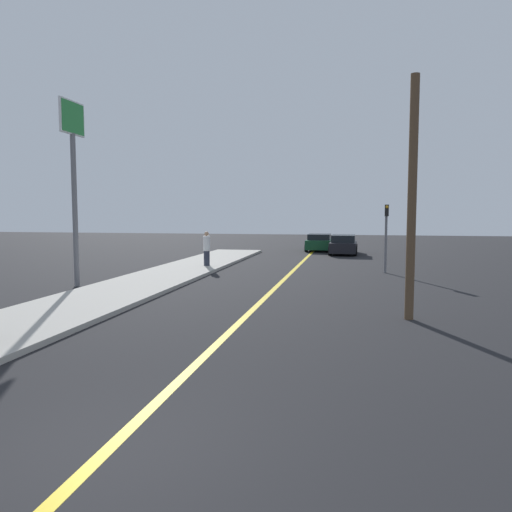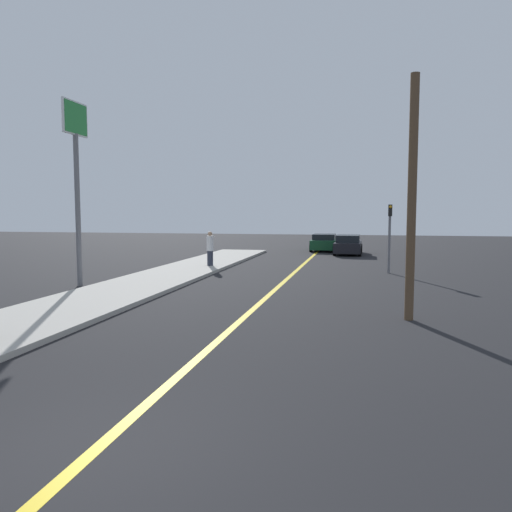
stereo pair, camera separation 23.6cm
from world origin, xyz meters
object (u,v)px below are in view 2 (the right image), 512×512
(car_near_right_lane, at_px, (348,245))
(traffic_light, at_px, (390,230))
(pedestrian_mid_group, at_px, (210,249))
(roadside_sign, at_px, (76,154))
(car_ahead_center, at_px, (324,243))
(utility_pole, at_px, (412,199))

(car_near_right_lane, relative_size, traffic_light, 1.32)
(pedestrian_mid_group, bearing_deg, car_near_right_lane, 56.59)
(roadside_sign, bearing_deg, traffic_light, 29.08)
(pedestrian_mid_group, height_order, roadside_sign, roadside_sign)
(car_near_right_lane, bearing_deg, car_ahead_center, 124.11)
(car_ahead_center, xyz_separation_m, roadside_sign, (-8.16, -20.17, 4.56))
(traffic_light, distance_m, utility_pole, 10.66)
(pedestrian_mid_group, relative_size, traffic_light, 0.54)
(car_near_right_lane, distance_m, car_ahead_center, 3.37)
(car_near_right_lane, xyz_separation_m, pedestrian_mid_group, (-6.80, -10.30, 0.38))
(pedestrian_mid_group, relative_size, roadside_sign, 0.25)
(car_near_right_lane, bearing_deg, pedestrian_mid_group, -122.50)
(car_near_right_lane, xyz_separation_m, roadside_sign, (-10.00, -17.35, 4.53))
(car_ahead_center, height_order, traffic_light, traffic_light)
(roadside_sign, bearing_deg, utility_pole, -17.28)
(traffic_light, bearing_deg, car_near_right_lane, 101.80)
(traffic_light, height_order, roadside_sign, roadside_sign)
(roadside_sign, xyz_separation_m, utility_pole, (12.20, -3.80, -1.91))
(roadside_sign, distance_m, utility_pole, 12.92)
(car_ahead_center, relative_size, utility_pole, 0.63)
(pedestrian_mid_group, height_order, traffic_light, traffic_light)
(traffic_light, xyz_separation_m, utility_pole, (-0.01, -10.59, 1.21))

